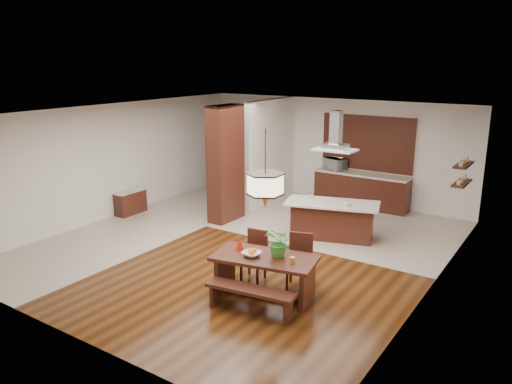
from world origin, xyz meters
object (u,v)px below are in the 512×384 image
Objects in this scene: pendant_lantern at (265,169)px; dining_chair_left at (253,256)px; dining_table at (265,267)px; foliage_plant at (279,242)px; dining_chair_right at (299,262)px; dining_bench at (250,300)px; fruit_bowl at (252,254)px; kitchen_island at (332,220)px; island_cup at (347,204)px; microwave at (335,164)px; hallway_console at (130,202)px; range_hood at (336,131)px.

dining_chair_left is at bearing 140.48° from pendant_lantern.
foliage_plant is (0.22, 0.11, 0.45)m from dining_table.
dining_bench is at bearing -118.24° from dining_chair_right.
fruit_bowl is (0.34, -0.56, 0.31)m from dining_chair_left.
dining_chair_left is at bearing -112.38° from kitchen_island.
dining_chair_right is 0.43× the size of kitchen_island.
microwave is at bearing 119.48° from island_cup.
dining_table is at bearing -153.26° from foliage_plant.
kitchen_island reaches higher than hallway_console.
pendant_lantern is 3.74m from kitchen_island.
dining_bench is 1.62× the size of dining_chair_left.
kitchen_island is 2.50× the size of range_hood.
microwave is at bearing 102.12° from fruit_bowl.
microwave reaches higher than island_cup.
dining_chair_left is 5.70m from microwave.
kitchen_island is at bearing 13.45° from hallway_console.
dining_bench is at bearing -65.84° from dining_chair_left.
microwave is at bearing 97.13° from kitchen_island.
dining_chair_right is 1.08× the size of range_hood.
range_hood is at bearing 95.82° from dining_bench.
dining_table is 3.19× the size of microwave.
island_cup reaches higher than dining_bench.
kitchen_island is at bearing 77.12° from dining_chair_left.
dining_bench is 4.83× the size of fruit_bowl.
microwave is at bearing 114.24° from range_hood.
foliage_plant is 0.23× the size of kitchen_island.
island_cup is at bearing 69.15° from dining_chair_left.
pendant_lantern is 2.20× the size of microwave.
range_hood is (5.23, 1.25, 2.15)m from hallway_console.
pendant_lantern reaches higher than hallway_console.
foliage_plant is (0.09, 0.73, 0.78)m from dining_bench.
dining_table is 6.23m from microwave.
pendant_lantern is at bearing -102.30° from kitchen_island.
dining_bench is 1.28m from dining_chair_left.
dining_bench is 1.28m from dining_chair_right.
fruit_bowl reaches higher than dining_table.
dining_chair_right reaches higher than dining_bench.
dining_chair_left reaches higher than kitchen_island.
dining_chair_left is 0.95× the size of dining_chair_right.
pendant_lantern reaches higher than dining_chair_left.
dining_chair_left is (4.96, -1.58, 0.15)m from hallway_console.
microwave reaches higher than dining_chair_left.
kitchen_island is at bearing -90.00° from range_hood.
range_hood is (-0.00, 0.00, 2.03)m from kitchen_island.
hallway_console is 0.98× the size of range_hood.
dining_bench is 12.30× the size of island_cup.
dining_chair_right is (0.33, 0.61, -0.05)m from dining_table.
island_cup is (-0.02, 3.78, 0.69)m from dining_bench.
pendant_lantern is 1.28m from foliage_plant.
kitchen_island is at bearing 94.79° from pendant_lantern.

